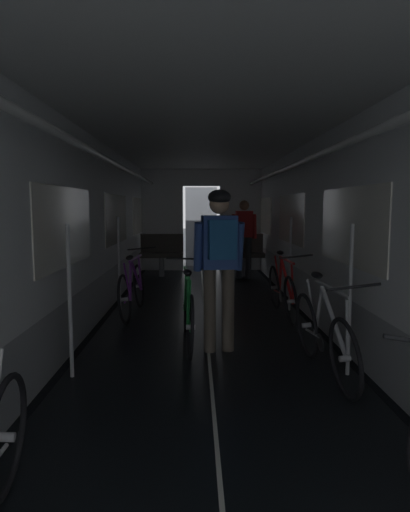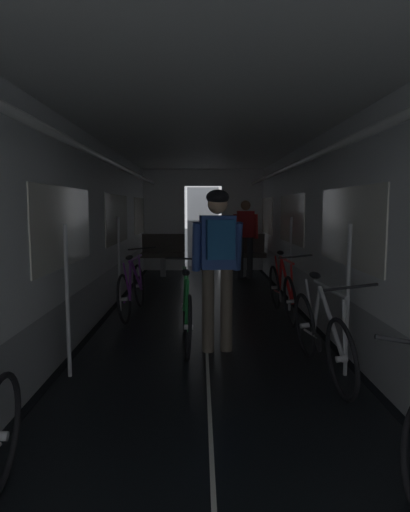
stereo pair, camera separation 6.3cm
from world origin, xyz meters
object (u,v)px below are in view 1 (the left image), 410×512
(person_cyclist_aisle, at_px, (220,253))
(bicycle_green_in_aisle, at_px, (188,311))
(person_standing_near_bench, at_px, (244,234))
(bicycle_red, at_px, (282,290))
(bench_seat_far_left, at_px, (162,251))
(bench_seat_far_right, at_px, (242,251))
(bicycle_purple, at_px, (132,289))
(bicycle_silver, at_px, (324,334))

(person_cyclist_aisle, height_order, bicycle_green_in_aisle, person_cyclist_aisle)
(bicycle_green_in_aisle, height_order, person_standing_near_bench, person_standing_near_bench)
(bicycle_red, relative_size, bicycle_green_in_aisle, 1.00)
(bench_seat_far_left, height_order, bench_seat_far_right, same)
(bench_seat_far_left, relative_size, bicycle_green_in_aisle, 0.58)
(bicycle_purple, distance_m, bicycle_red, 2.13)
(person_standing_near_bench, bearing_deg, bench_seat_far_left, 168.21)
(bench_seat_far_right, xyz_separation_m, person_standing_near_bench, (0.00, -0.38, 0.41))
(bicycle_red, bearing_deg, bench_seat_far_left, 117.67)
(bicycle_silver, height_order, person_cyclist_aisle, person_cyclist_aisle)
(bench_seat_far_left, relative_size, bicycle_purple, 0.58)
(bicycle_purple, distance_m, person_standing_near_bench, 3.83)
(bicycle_red, height_order, bicycle_silver, same)
(person_cyclist_aisle, bearing_deg, bench_seat_far_left, 100.90)
(bench_seat_far_right, bearing_deg, bench_seat_far_left, 180.00)
(bench_seat_far_right, bearing_deg, bicycle_red, -87.24)
(bench_seat_far_right, xyz_separation_m, bicycle_red, (0.18, -3.78, -0.19))
(bench_seat_far_right, distance_m, bicycle_red, 3.79)
(bicycle_silver, distance_m, person_standing_near_bench, 5.62)
(person_cyclist_aisle, xyz_separation_m, person_standing_near_bench, (0.78, 4.91, -0.10))
(bench_seat_far_right, relative_size, bicycle_red, 0.58)
(bicycle_purple, xyz_separation_m, person_cyclist_aisle, (1.16, -1.66, 0.69))
(bicycle_red, distance_m, person_cyclist_aisle, 1.91)
(bicycle_red, xyz_separation_m, bicycle_silver, (-0.04, -2.18, -0.00))
(bicycle_red, distance_m, bicycle_silver, 2.18)
(bicycle_purple, distance_m, bicycle_silver, 3.14)
(bicycle_silver, relative_size, person_standing_near_bench, 1.00)
(bicycle_purple, height_order, bicycle_silver, same)
(bicycle_red, xyz_separation_m, person_cyclist_aisle, (-0.96, -1.50, 0.69))
(bench_seat_far_left, relative_size, bicycle_red, 0.58)
(bench_seat_far_left, relative_size, bench_seat_far_right, 1.00)
(bench_seat_far_left, distance_m, bicycle_green_in_aisle, 5.07)
(bicycle_silver, height_order, bicycle_green_in_aisle, bicycle_silver)
(bench_seat_far_right, distance_m, person_standing_near_bench, 0.55)
(bicycle_silver, xyz_separation_m, person_standing_near_bench, (-0.14, 5.59, 0.59))
(bench_seat_far_right, relative_size, bicycle_green_in_aisle, 0.58)
(bench_seat_far_right, xyz_separation_m, bicycle_green_in_aisle, (-1.12, -5.02, -0.18))
(bicycle_red, bearing_deg, bicycle_silver, -91.01)
(person_cyclist_aisle, distance_m, bicycle_green_in_aisle, 0.81)
(bench_seat_far_left, xyz_separation_m, bicycle_silver, (1.94, -5.97, -0.19))
(bicycle_silver, bearing_deg, bicycle_green_in_aisle, 143.22)
(bicycle_green_in_aisle, bearing_deg, bench_seat_far_left, 97.71)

